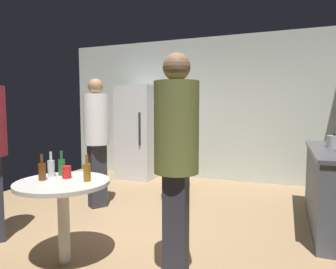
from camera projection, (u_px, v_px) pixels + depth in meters
name	position (u px, v px, depth m)	size (l,w,h in m)	color
ground_plane	(130.00, 228.00, 3.58)	(5.20, 5.20, 0.10)	#9E7C56
wall_back	(194.00, 109.00, 5.91)	(5.32, 0.06, 2.70)	beige
refrigerator	(138.00, 132.00, 5.91)	(0.70, 0.68, 1.80)	silver
kettle	(335.00, 141.00, 3.57)	(0.24, 0.17, 0.18)	#B2B2B7
foreground_table	(63.00, 193.00, 2.62)	(0.80, 0.80, 0.73)	beige
beer_bottle_amber	(87.00, 172.00, 2.59)	(0.06, 0.06, 0.23)	#8C5919
beer_bottle_brown	(42.00, 171.00, 2.63)	(0.06, 0.06, 0.23)	#593314
beer_bottle_green	(62.00, 166.00, 2.83)	(0.06, 0.06, 0.23)	#26662D
beer_bottle_clear	(51.00, 168.00, 2.77)	(0.06, 0.06, 0.23)	silver
plastic_cup_red	(67.00, 172.00, 2.71)	(0.08, 0.08, 0.11)	red
person_in_white_shirt	(96.00, 132.00, 4.12)	(0.47, 0.47, 1.76)	#2D2D38
person_in_black_shirt	(174.00, 140.00, 4.14)	(0.44, 0.44, 1.60)	#2D2D38
person_in_gray_shirt	(183.00, 130.00, 5.00)	(0.42, 0.42, 1.71)	#2D2D38
person_in_olive_shirt	(176.00, 151.00, 2.29)	(0.38, 0.38, 1.77)	#2D2D38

